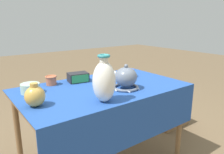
% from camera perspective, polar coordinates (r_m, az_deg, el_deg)
% --- Properties ---
extents(display_table, '(1.33, 0.79, 0.72)m').
position_cam_1_polar(display_table, '(1.76, -2.08, -4.89)').
color(display_table, olive).
rests_on(display_table, ground_plane).
extents(vase_tall_bulbous, '(0.15, 0.15, 0.31)m').
position_cam_1_polar(vase_tall_bulbous, '(1.40, -2.09, -1.05)').
color(vase_tall_bulbous, white).
rests_on(vase_tall_bulbous, display_table).
extents(vase_dome_bell, '(0.22, 0.20, 0.20)m').
position_cam_1_polar(vase_dome_bell, '(1.69, 3.64, -0.45)').
color(vase_dome_bell, slate).
rests_on(vase_dome_bell, display_table).
extents(mosaic_tile_box, '(0.19, 0.15, 0.08)m').
position_cam_1_polar(mosaic_tile_box, '(1.91, -8.84, -0.07)').
color(mosaic_tile_box, '#232328').
rests_on(mosaic_tile_box, display_table).
extents(bowl_shallow_porcelain, '(0.16, 0.16, 0.05)m').
position_cam_1_polar(bowl_shallow_porcelain, '(2.08, -0.65, 0.95)').
color(bowl_shallow_porcelain, white).
rests_on(bowl_shallow_porcelain, display_table).
extents(pot_squat_celadon, '(0.14, 0.14, 0.07)m').
position_cam_1_polar(pot_squat_celadon, '(1.71, -20.57, -2.77)').
color(pot_squat_celadon, '#A8CCB7').
rests_on(pot_squat_celadon, display_table).
extents(jar_round_ochre, '(0.13, 0.13, 0.15)m').
position_cam_1_polar(jar_round_ochre, '(1.43, -19.49, -4.69)').
color(jar_round_ochre, gold).
rests_on(jar_round_ochre, display_table).
extents(cup_wide_terracotta, '(0.10, 0.10, 0.08)m').
position_cam_1_polar(cup_wide_terracotta, '(1.86, -15.61, -0.75)').
color(cup_wide_terracotta, '#BC6642').
rests_on(cup_wide_terracotta, display_table).
extents(pot_squat_cobalt, '(0.11, 0.11, 0.07)m').
position_cam_1_polar(pot_squat_cobalt, '(2.06, 4.27, 1.09)').
color(pot_squat_cobalt, '#3851A8').
rests_on(pot_squat_cobalt, display_table).
extents(wooden_crate, '(0.41, 0.24, 0.24)m').
position_cam_1_polar(wooden_crate, '(2.76, 15.12, -9.65)').
color(wooden_crate, olive).
rests_on(wooden_crate, ground_plane).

